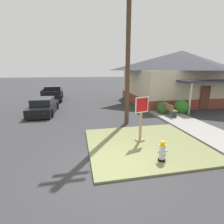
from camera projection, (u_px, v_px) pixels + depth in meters
name	position (u px, v px, depth m)	size (l,w,h in m)	color
ground_plane	(114.00, 169.00, 5.98)	(160.00, 160.00, 0.00)	#333335
grass_corner_patch	(145.00, 144.00, 7.92)	(5.22, 4.76, 0.08)	olive
sidewalk_strip	(169.00, 115.00, 13.05)	(2.20, 18.44, 0.12)	gray
fire_hydrant	(162.00, 151.00, 6.30)	(0.38, 0.34, 0.80)	black
stop_sign	(141.00, 120.00, 7.91)	(0.70, 0.37, 2.13)	#A3845B
manhole_cover	(99.00, 137.00, 8.86)	(0.70, 0.70, 0.02)	black
parked_sedan_black	(44.00, 106.00, 13.63)	(1.95, 4.57, 1.25)	black
pickup_truck_black	(53.00, 94.00, 19.86)	(2.34, 5.57, 1.48)	black
street_bench	(168.00, 108.00, 12.68)	(0.43, 1.70, 0.85)	brown
utility_pole	(128.00, 29.00, 9.79)	(1.38, 0.28, 10.95)	#4C3823
corner_house	(180.00, 76.00, 18.11)	(10.89, 9.55, 5.31)	brown
shrub_near_porch	(181.00, 107.00, 13.36)	(1.12, 1.12, 1.11)	#2B6F24
shrub_by_curb	(163.00, 108.00, 13.24)	(1.03, 1.03, 0.99)	#2C5926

